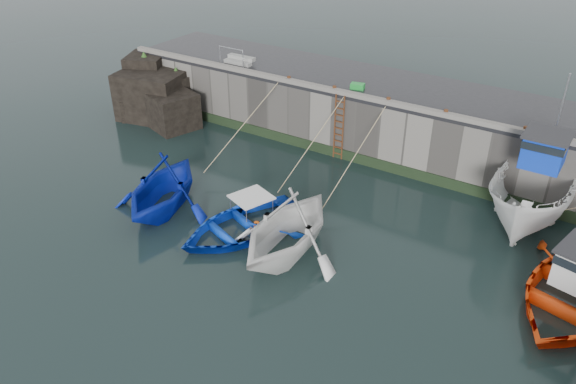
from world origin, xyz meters
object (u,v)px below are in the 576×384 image
Objects in this scene: boat_far_white at (536,191)px; bollard_b at (334,89)px; bollard_c at (388,100)px; bollard_d at (446,113)px; bollard_a at (289,79)px; fish_crate at (358,86)px; bollard_e at (525,130)px; ladder at (339,128)px; boat_near_blacktrim at (287,252)px; boat_near_white at (165,208)px; boat_near_blue at (242,231)px.

boat_far_white is 9.76m from bollard_b.
bollard_b is at bearing 180.00° from bollard_c.
bollard_a is at bearing 180.00° from bollard_d.
boat_far_white reaches higher than bollard_a.
bollard_e is at bearing -19.66° from fish_crate.
fish_crate is at bearing 155.10° from bollard_c.
ladder is 3.47m from bollard_a.
boat_near_blacktrim is at bearing -126.47° from bollard_e.
ladder is 8.19m from bollard_e.
boat_near_white is at bearing 179.21° from boat_near_blacktrim.
boat_near_blue is 18.69× the size of bollard_b.
boat_far_white is at bearing -37.74° from bollard_e.
bollard_d reaches higher than ladder.
bollard_b is (2.50, 0.00, 0.00)m from bollard_a.
bollard_c reaches higher than ladder.
bollard_a is 11.00m from bollard_e.
ladder is at bearing 109.16° from boat_near_blue.
boat_near_blacktrim is (2.20, -0.16, 0.00)m from boat_near_blue.
ladder is 11.43× the size of bollard_e.
bollard_e is (8.12, 7.84, 3.30)m from boat_near_blue.
boat_near_white is 10.69m from bollard_c.
bollard_a is at bearing 176.65° from boat_far_white.
boat_near_white is 5.90m from boat_near_blacktrim.
bollard_c is 2.60m from bollard_d.
bollard_c is at bearing 86.46° from boat_near_blacktrim.
bollard_a is at bearing 130.23° from boat_near_blue.
bollard_d is at bearing 0.00° from bollard_a.
bollard_d is (4.92, 7.84, 3.30)m from boat_near_blue.
bollard_a is (-12.01, 0.78, 2.05)m from boat_far_white.
boat_near_blacktrim is 18.78× the size of bollard_e.
bollard_e is at bearing 0.00° from bollard_d.
ladder is at bearing -33.86° from bollard_b.
bollard_b is at bearing 146.14° from ladder.
boat_far_white is at bearing 57.80° from boat_near_blue.
boat_near_blue is 8.23× the size of fish_crate.
boat_far_white is at bearing 43.51° from boat_near_blacktrim.
boat_far_white reaches higher than bollard_e.
fish_crate is (0.23, 1.25, 1.70)m from ladder.
boat_far_white is 2.41m from bollard_e.
bollard_b is at bearing 0.00° from bollard_a.
bollard_a is 1.00× the size of bollard_c.
bollard_e is at bearing 64.07° from boat_near_blue.
boat_near_blacktrim reaches higher than boat_near_blue.
bollard_a and bollard_d have the same top height.
ladder is 0.61× the size of boat_near_blacktrim.
bollard_a reaches higher than boat_near_white.
boat_near_blue is 8.82m from bollard_c.
boat_far_white is 27.67× the size of bollard_b.
boat_near_blue is 0.68× the size of boat_far_white.
boat_near_white is 17.92× the size of bollard_a.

